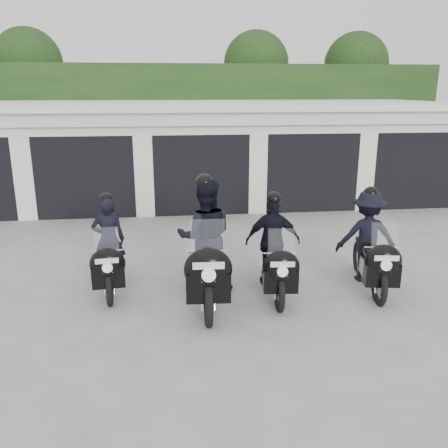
{
  "coord_description": "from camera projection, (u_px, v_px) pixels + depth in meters",
  "views": [
    {
      "loc": [
        -0.87,
        -7.27,
        3.39
      ],
      "look_at": [
        0.07,
        0.82,
        1.05
      ],
      "focal_mm": 38.0,
      "sensor_mm": 36.0,
      "label": 1
    }
  ],
  "objects": [
    {
      "name": "ground",
      "position": [
        225.0,
        297.0,
        7.98
      ],
      "size": [
        80.0,
        80.0,
        0.0
      ],
      "primitive_type": "plane",
      "color": "#9F9F99",
      "rests_on": "ground"
    },
    {
      "name": "garage_block",
      "position": [
        196.0,
        152.0,
        15.27
      ],
      "size": [
        16.4,
        6.8,
        2.96
      ],
      "color": "silver",
      "rests_on": "ground"
    },
    {
      "name": "background_vegetation",
      "position": [
        197.0,
        104.0,
        19.58
      ],
      "size": [
        20.0,
        3.9,
        5.8
      ],
      "color": "#163513",
      "rests_on": "ground"
    },
    {
      "name": "police_bike_a",
      "position": [
        109.0,
        251.0,
        8.2
      ],
      "size": [
        0.69,
        1.95,
        1.7
      ],
      "rotation": [
        0.0,
        0.0,
        0.09
      ],
      "color": "black",
      "rests_on": "ground"
    },
    {
      "name": "police_bike_b",
      "position": [
        206.0,
        246.0,
        7.79
      ],
      "size": [
        0.99,
        2.43,
        2.12
      ],
      "rotation": [
        0.0,
        0.0,
        -0.04
      ],
      "color": "black",
      "rests_on": "ground"
    },
    {
      "name": "police_bike_c",
      "position": [
        274.0,
        248.0,
        8.12
      ],
      "size": [
        1.0,
        2.02,
        1.76
      ],
      "rotation": [
        0.0,
        0.0,
        -0.09
      ],
      "color": "black",
      "rests_on": "ground"
    },
    {
      "name": "police_bike_d",
      "position": [
        369.0,
        243.0,
        8.36
      ],
      "size": [
        1.15,
        2.05,
        1.79
      ],
      "rotation": [
        0.0,
        0.0,
        -0.15
      ],
      "color": "black",
      "rests_on": "ground"
    }
  ]
}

